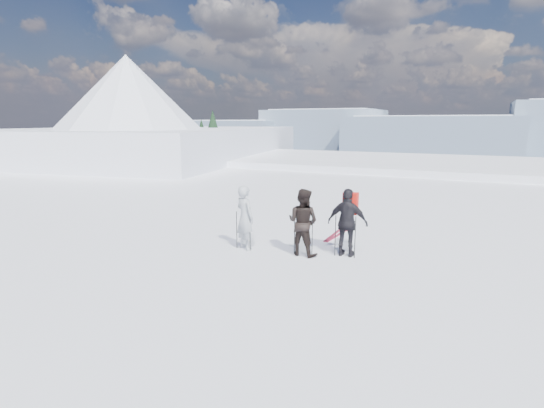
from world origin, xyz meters
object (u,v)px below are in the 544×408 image
Objects in this scene: skier_grey at (245,218)px; skier_dark at (303,222)px; skier_pack at (348,223)px; skis_loose at (335,235)px.

skier_grey is 1.76m from skier_dark.
skier_pack is 2.33m from skis_loose.
skier_grey is 1.00× the size of skier_dark.
skis_loose is at bearing -87.83° from skier_dark.
skier_grey is 1.12× the size of skis_loose.
skier_grey is at bearing 11.38° from skier_pack.
skier_dark is 0.99× the size of skier_pack.
skis_loose is (0.23, 2.33, -0.94)m from skier_dark.
skier_pack is (2.92, 0.65, 0.01)m from skier_grey.
skier_dark is (1.75, 0.22, -0.00)m from skier_grey.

